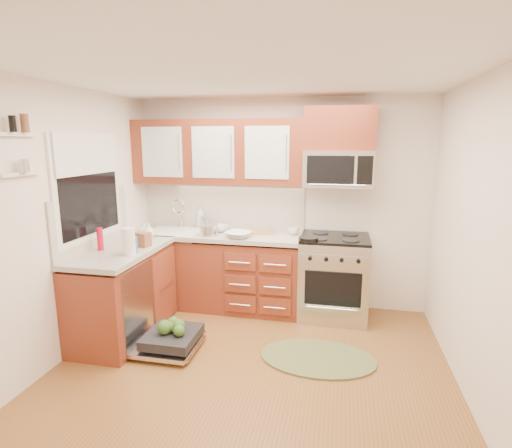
% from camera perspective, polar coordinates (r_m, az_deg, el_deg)
% --- Properties ---
extents(floor, '(3.50, 3.50, 0.00)m').
position_cam_1_polar(floor, '(3.69, -1.22, -21.09)').
color(floor, brown).
rests_on(floor, ground).
extents(ceiling, '(3.50, 3.50, 0.00)m').
position_cam_1_polar(ceiling, '(3.14, -1.43, 20.92)').
color(ceiling, white).
rests_on(ceiling, ground).
extents(wall_back, '(3.50, 0.04, 2.50)m').
position_cam_1_polar(wall_back, '(4.88, 3.43, 2.86)').
color(wall_back, silver).
rests_on(wall_back, ground).
extents(wall_front, '(3.50, 0.04, 2.50)m').
position_cam_1_polar(wall_front, '(1.63, -16.18, -15.92)').
color(wall_front, silver).
rests_on(wall_front, ground).
extents(wall_left, '(0.04, 3.50, 2.50)m').
position_cam_1_polar(wall_left, '(3.97, -26.73, -0.41)').
color(wall_left, silver).
rests_on(wall_left, ground).
extents(wall_right, '(0.04, 3.50, 2.50)m').
position_cam_1_polar(wall_right, '(3.27, 30.08, -3.08)').
color(wall_right, silver).
rests_on(wall_right, ground).
extents(base_cabinet_back, '(2.05, 0.60, 0.85)m').
position_cam_1_polar(base_cabinet_back, '(4.95, -5.61, -6.88)').
color(base_cabinet_back, maroon).
rests_on(base_cabinet_back, ground).
extents(base_cabinet_left, '(0.60, 1.25, 0.85)m').
position_cam_1_polar(base_cabinet_left, '(4.44, -18.41, -9.67)').
color(base_cabinet_left, maroon).
rests_on(base_cabinet_left, ground).
extents(countertop_back, '(2.07, 0.64, 0.05)m').
position_cam_1_polar(countertop_back, '(4.81, -5.75, -1.55)').
color(countertop_back, '#B7B1A7').
rests_on(countertop_back, base_cabinet_back).
extents(countertop_left, '(0.64, 1.27, 0.05)m').
position_cam_1_polar(countertop_left, '(4.29, -18.70, -3.75)').
color(countertop_left, '#B7B1A7').
rests_on(countertop_left, base_cabinet_left).
extents(backsplash_back, '(2.05, 0.02, 0.57)m').
position_cam_1_polar(backsplash_back, '(5.03, -4.80, 2.65)').
color(backsplash_back, beige).
rests_on(backsplash_back, ground).
extents(backsplash_left, '(0.02, 1.25, 0.57)m').
position_cam_1_polar(backsplash_left, '(4.38, -22.29, 0.46)').
color(backsplash_left, beige).
rests_on(backsplash_left, ground).
extents(upper_cabinets, '(2.05, 0.35, 0.75)m').
position_cam_1_polar(upper_cabinets, '(4.81, -5.50, 10.19)').
color(upper_cabinets, maroon).
rests_on(upper_cabinets, ground).
extents(cabinet_over_mw, '(0.76, 0.35, 0.47)m').
position_cam_1_polar(cabinet_over_mw, '(4.59, 11.87, 13.18)').
color(cabinet_over_mw, maroon).
rests_on(cabinet_over_mw, ground).
extents(range, '(0.76, 0.64, 0.95)m').
position_cam_1_polar(range, '(4.70, 11.01, -7.43)').
color(range, silver).
rests_on(range, ground).
extents(microwave, '(0.76, 0.38, 0.40)m').
position_cam_1_polar(microwave, '(4.58, 11.64, 7.74)').
color(microwave, silver).
rests_on(microwave, ground).
extents(sink, '(0.62, 0.50, 0.26)m').
position_cam_1_polar(sink, '(5.00, -11.55, -2.40)').
color(sink, white).
rests_on(sink, ground).
extents(dishwasher, '(0.70, 0.60, 0.20)m').
position_cam_1_polar(dishwasher, '(4.13, -12.38, -15.91)').
color(dishwasher, silver).
rests_on(dishwasher, ground).
extents(window, '(0.03, 1.05, 1.05)m').
position_cam_1_polar(window, '(4.31, -22.82, 4.84)').
color(window, white).
rests_on(window, ground).
extents(window_blind, '(0.02, 0.96, 0.40)m').
position_cam_1_polar(window_blind, '(4.27, -22.89, 9.23)').
color(window_blind, white).
rests_on(window_blind, ground).
extents(shelf_upper, '(0.04, 0.40, 0.03)m').
position_cam_1_polar(shelf_upper, '(3.61, -31.02, 10.92)').
color(shelf_upper, white).
rests_on(shelf_upper, ground).
extents(shelf_lower, '(0.04, 0.40, 0.03)m').
position_cam_1_polar(shelf_lower, '(3.62, -30.52, 6.19)').
color(shelf_lower, white).
rests_on(shelf_lower, ground).
extents(rug, '(1.26, 1.03, 0.02)m').
position_cam_1_polar(rug, '(3.98, 8.78, -18.37)').
color(rug, olive).
rests_on(rug, ground).
extents(skillet, '(0.25, 0.25, 0.04)m').
position_cam_1_polar(skillet, '(4.33, 7.49, -2.12)').
color(skillet, black).
rests_on(skillet, range).
extents(stock_pot, '(0.25, 0.25, 0.13)m').
position_cam_1_polar(stock_pot, '(4.65, -6.75, -0.90)').
color(stock_pot, silver).
rests_on(stock_pot, countertop_back).
extents(cutting_board, '(0.36, 0.27, 0.02)m').
position_cam_1_polar(cutting_board, '(4.77, 0.76, -1.14)').
color(cutting_board, '#B87A54').
rests_on(cutting_board, countertop_back).
extents(canister, '(0.14, 0.14, 0.17)m').
position_cam_1_polar(canister, '(4.99, -7.28, 0.16)').
color(canister, silver).
rests_on(canister, countertop_back).
extents(paper_towel_roll, '(0.15, 0.15, 0.26)m').
position_cam_1_polar(paper_towel_roll, '(4.02, -17.70, -2.40)').
color(paper_towel_roll, white).
rests_on(paper_towel_roll, countertop_left).
extents(mustard_bottle, '(0.07, 0.07, 0.20)m').
position_cam_1_polar(mustard_bottle, '(4.07, -17.33, -2.70)').
color(mustard_bottle, yellow).
rests_on(mustard_bottle, countertop_left).
extents(red_bottle, '(0.07, 0.07, 0.23)m').
position_cam_1_polar(red_bottle, '(4.29, -21.38, -2.01)').
color(red_bottle, red).
rests_on(red_bottle, countertop_left).
extents(wooden_box, '(0.17, 0.14, 0.15)m').
position_cam_1_polar(wooden_box, '(4.31, -15.86, -2.15)').
color(wooden_box, brown).
rests_on(wooden_box, countertop_left).
extents(blue_carton, '(0.11, 0.07, 0.17)m').
position_cam_1_polar(blue_carton, '(4.06, -17.41, -2.93)').
color(blue_carton, '#2979BF').
rests_on(blue_carton, countertop_left).
extents(bowl_a, '(0.35, 0.35, 0.07)m').
position_cam_1_polar(bowl_a, '(4.53, -2.57, -1.55)').
color(bowl_a, '#999999').
rests_on(bowl_a, countertop_back).
extents(bowl_b, '(0.31, 0.31, 0.08)m').
position_cam_1_polar(bowl_b, '(4.86, -5.37, -0.63)').
color(bowl_b, '#999999').
rests_on(bowl_b, countertop_back).
extents(cup, '(0.14, 0.14, 0.09)m').
position_cam_1_polar(cup, '(4.69, 5.40, -0.99)').
color(cup, '#999999').
rests_on(cup, countertop_back).
extents(soap_bottle_a, '(0.15, 0.15, 0.29)m').
position_cam_1_polar(soap_bottle_a, '(5.09, -7.92, 1.08)').
color(soap_bottle_a, '#999999').
rests_on(soap_bottle_a, countertop_back).
extents(soap_bottle_b, '(0.12, 0.12, 0.20)m').
position_cam_1_polar(soap_bottle_b, '(4.71, -15.73, -0.66)').
color(soap_bottle_b, '#999999').
rests_on(soap_bottle_b, countertop_left).
extents(soap_bottle_c, '(0.15, 0.15, 0.17)m').
position_cam_1_polar(soap_bottle_c, '(4.67, -15.09, -0.92)').
color(soap_bottle_c, '#999999').
rests_on(soap_bottle_c, countertop_left).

